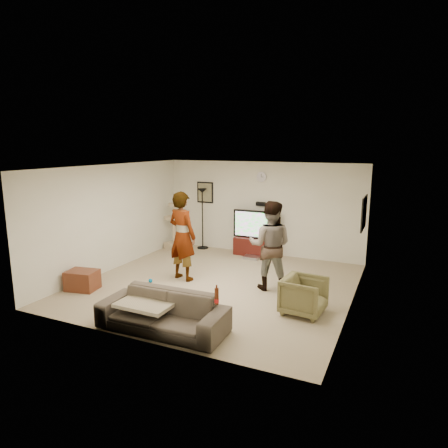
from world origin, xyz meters
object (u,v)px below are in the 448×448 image
at_px(sofa, 163,312).
at_px(armchair, 304,296).
at_px(tv, 256,224).
at_px(cat_tree, 174,226).
at_px(side_table, 82,280).
at_px(beer_bottle, 217,296).
at_px(person_right, 270,246).
at_px(person_left, 182,236).
at_px(tv_stand, 256,246).
at_px(floor_lamp, 202,219).

relative_size(sofa, armchair, 2.88).
bearing_deg(tv, sofa, -87.78).
relative_size(cat_tree, sofa, 0.64).
distance_m(cat_tree, side_table, 3.61).
xyz_separation_m(beer_bottle, armchair, (0.94, 1.59, -0.41)).
bearing_deg(person_right, cat_tree, -38.94).
height_order(person_left, sofa, person_left).
xyz_separation_m(tv, beer_bottle, (1.15, -4.80, -0.11)).
distance_m(tv_stand, person_left, 2.74).
height_order(floor_lamp, side_table, floor_lamp).
xyz_separation_m(tv, cat_tree, (-2.33, -0.38, -0.17)).
bearing_deg(floor_lamp, side_table, -99.93).
bearing_deg(tv, beer_bottle, -76.52).
relative_size(tv, side_table, 2.08).
distance_m(person_left, sofa, 2.58).
distance_m(beer_bottle, side_table, 3.63).
bearing_deg(tv_stand, floor_lamp, 178.43).
bearing_deg(tv, side_table, -120.59).
distance_m(floor_lamp, beer_bottle, 5.60).
height_order(beer_bottle, side_table, beer_bottle).
height_order(tv_stand, person_right, person_right).
bearing_deg(person_right, sofa, 58.90).
distance_m(floor_lamp, cat_tree, 0.83).
relative_size(person_left, person_right, 1.07).
bearing_deg(person_right, person_left, -3.21).
distance_m(person_right, beer_bottle, 2.53).
height_order(tv, sofa, tv).
xyz_separation_m(person_right, beer_bottle, (0.00, -2.53, -0.18)).
bearing_deg(person_left, cat_tree, -40.69).
distance_m(cat_tree, sofa, 5.11).
bearing_deg(floor_lamp, tv_stand, -1.57).
relative_size(tv_stand, side_table, 1.87).
xyz_separation_m(tv_stand, tv, (0.00, 0.00, 0.61)).
bearing_deg(beer_bottle, person_left, 130.27).
distance_m(tv_stand, floor_lamp, 1.75).
bearing_deg(armchair, side_table, 104.42).
xyz_separation_m(person_left, sofa, (0.97, -2.29, -0.68)).
xyz_separation_m(tv, side_table, (-2.34, -3.95, -0.64)).
distance_m(tv_stand, armchair, 3.84).
height_order(armchair, side_table, armchair).
relative_size(cat_tree, person_left, 0.68).
height_order(sofa, side_table, sofa).
xyz_separation_m(cat_tree, person_right, (3.48, -1.90, 0.25)).
distance_m(tv, sofa, 4.84).
relative_size(tv_stand, cat_tree, 0.84).
height_order(tv, floor_lamp, floor_lamp).
distance_m(floor_lamp, armchair, 4.99).
relative_size(tv_stand, person_left, 0.58).
distance_m(person_right, side_table, 3.93).
distance_m(floor_lamp, person_left, 2.70).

